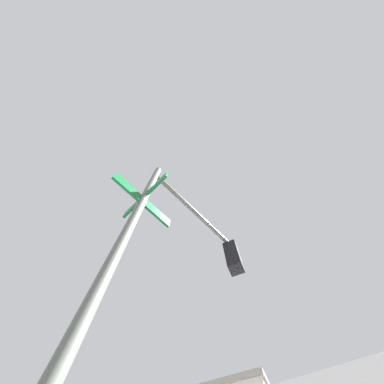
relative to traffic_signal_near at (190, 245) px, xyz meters
The scene contains 1 object.
traffic_signal_near is the anchor object (origin of this frame).
Camera 1 is at (-5.85, -8.18, 1.04)m, focal length 22.09 mm.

